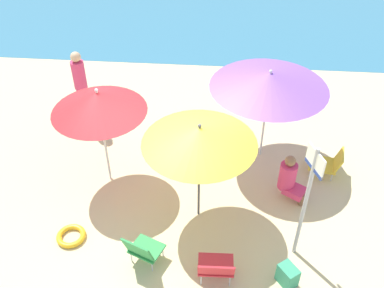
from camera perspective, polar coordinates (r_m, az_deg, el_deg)
ground_plane at (r=7.90m, az=-2.04°, el=-8.00°), size 40.00×40.00×0.00m
umbrella_purple at (r=8.00m, az=10.11°, el=8.22°), size 2.17×2.17×1.96m
umbrella_yellow at (r=6.56m, az=0.99°, el=1.12°), size 1.79×1.79×1.96m
umbrella_red at (r=7.45m, az=-12.17°, el=5.44°), size 1.63×1.63×2.01m
beach_chair_a at (r=8.69m, az=17.42°, el=-2.36°), size 0.67×0.57×0.55m
beach_chair_b at (r=8.47m, az=-0.79°, el=-0.59°), size 0.68×0.68×0.70m
beach_chair_c at (r=6.67m, az=3.15°, el=-15.83°), size 0.55×0.51×0.60m
beach_chair_d at (r=6.88m, az=-6.51°, el=-13.54°), size 0.64×0.65×0.68m
person_a at (r=9.55m, az=-14.26°, el=7.10°), size 0.27×0.27×1.73m
person_b at (r=7.91m, az=12.66°, el=-4.42°), size 0.54×0.48×0.94m
warning_sign at (r=6.42m, az=14.93°, el=-6.00°), size 0.18×0.42×2.16m
swim_ring at (r=7.65m, az=-15.52°, el=-11.52°), size 0.49×0.49×0.09m
beach_bag at (r=6.93m, az=12.38°, el=-16.44°), size 0.35×0.37×0.36m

